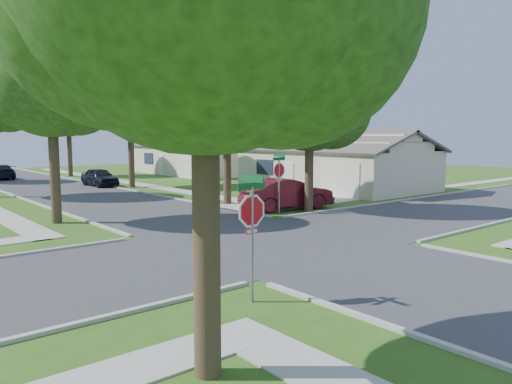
{
  "coord_description": "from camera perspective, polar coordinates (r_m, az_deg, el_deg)",
  "views": [
    {
      "loc": [
        -11.84,
        -13.45,
        3.88
      ],
      "look_at": [
        0.9,
        1.89,
        1.6
      ],
      "focal_mm": 35.0,
      "sensor_mm": 36.0,
      "label": 1
    }
  ],
  "objects": [
    {
      "name": "driveway",
      "position": [
        28.75,
        4.12,
        -1.2
      ],
      "size": [
        8.8,
        3.6,
        0.05
      ],
      "primitive_type": "cube",
      "color": "#9E9B91",
      "rests_on": "ground"
    },
    {
      "name": "car_curb_west",
      "position": [
        49.51,
        -27.21,
        2.06
      ],
      "size": [
        1.85,
        4.51,
        1.31
      ],
      "primitive_type": "imported",
      "rotation": [
        0.0,
        0.0,
        3.14
      ],
      "color": "black",
      "rests_on": "ground"
    },
    {
      "name": "house_ne_near",
      "position": [
        37.12,
        9.01,
        2.79
      ],
      "size": [
        8.42,
        13.6,
        4.23
      ],
      "color": "beige",
      "rests_on": "ground"
    },
    {
      "name": "tree_ne_corner",
      "position": [
        25.41,
        6.26,
        10.35
      ],
      "size": [
        5.8,
        5.6,
        8.66
      ],
      "color": "#38281C",
      "rests_on": "ground"
    },
    {
      "name": "tree_e_far",
      "position": [
        50.32,
        -20.63,
        8.5
      ],
      "size": [
        5.17,
        5.0,
        8.72
      ],
      "color": "#38281C",
      "rests_on": "ground"
    },
    {
      "name": "tree_e_near",
      "position": [
        27.97,
        -3.28,
        10.12
      ],
      "size": [
        4.97,
        4.8,
        8.28
      ],
      "color": "#38281C",
      "rests_on": "ground"
    },
    {
      "name": "stop_sign_sw",
      "position": [
        11.44,
        -0.49,
        -2.78
      ],
      "size": [
        1.05,
        0.8,
        2.98
      ],
      "color": "gray",
      "rests_on": "ground"
    },
    {
      "name": "tree_e_mid",
      "position": [
        38.32,
        -14.16,
        9.88
      ],
      "size": [
        5.59,
        5.4,
        9.21
      ],
      "color": "#38281C",
      "rests_on": "ground"
    },
    {
      "name": "house_ne_far",
      "position": [
        50.81,
        -6.44,
        3.81
      ],
      "size": [
        8.42,
        13.6,
        4.23
      ],
      "color": "beige",
      "rests_on": "ground"
    },
    {
      "name": "road_ns",
      "position": [
        18.33,
        1.63,
        -5.68
      ],
      "size": [
        7.0,
        100.0,
        0.02
      ],
      "primitive_type": "cube",
      "color": "#333335",
      "rests_on": "ground"
    },
    {
      "name": "tree_w_near",
      "position": [
        23.69,
        -22.29,
        11.46
      ],
      "size": [
        5.38,
        5.2,
        8.97
      ],
      "color": "#38281C",
      "rests_on": "ground"
    },
    {
      "name": "stop_sign_ne",
      "position": [
        24.62,
        2.64,
        2.21
      ],
      "size": [
        1.05,
        0.8,
        2.98
      ],
      "color": "gray",
      "rests_on": "ground"
    },
    {
      "name": "sidewalk_ne",
      "position": [
        43.51,
        -15.18,
        1.2
      ],
      "size": [
        1.2,
        40.0,
        0.04
      ],
      "primitive_type": "cube",
      "color": "#9E9B91",
      "rests_on": "ground"
    },
    {
      "name": "car_curb_east",
      "position": [
        39.92,
        -17.43,
        1.64
      ],
      "size": [
        1.75,
        4.11,
        1.39
      ],
      "primitive_type": "imported",
      "rotation": [
        0.0,
        0.0,
        0.03
      ],
      "color": "black",
      "rests_on": "ground"
    },
    {
      "name": "ground",
      "position": [
        18.33,
        1.63,
        -5.7
      ],
      "size": [
        100.0,
        100.0,
        0.0
      ],
      "primitive_type": "plane",
      "color": "#315417",
      "rests_on": "ground"
    },
    {
      "name": "car_driveway",
      "position": [
        26.2,
        3.55,
        -0.2
      ],
      "size": [
        5.2,
        2.66,
        1.63
      ],
      "primitive_type": "imported",
      "rotation": [
        0.0,
        0.0,
        1.38
      ],
      "color": "#52111B",
      "rests_on": "ground"
    }
  ]
}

